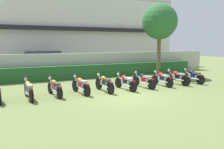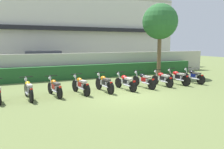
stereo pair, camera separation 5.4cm
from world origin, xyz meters
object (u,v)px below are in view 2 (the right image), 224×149
(motorcycle_in_row_1, at_px, (28,89))
(motorcycle_in_row_6, at_px, (144,80))
(motorcycle_in_row_4, at_px, (104,83))
(motorcycle_in_row_2, at_px, (55,87))
(motorcycle_in_row_5, at_px, (125,82))
(parked_car, at_px, (46,63))
(motorcycle_in_row_8, at_px, (177,77))
(tree_near_inspector, at_px, (160,22))
(motorcycle_in_row_7, at_px, (162,79))
(motorcycle_in_row_3, at_px, (81,85))
(motorcycle_in_row_9, at_px, (193,76))

(motorcycle_in_row_1, distance_m, motorcycle_in_row_6, 6.09)
(motorcycle_in_row_4, bearing_deg, motorcycle_in_row_2, 84.14)
(motorcycle_in_row_5, bearing_deg, parked_car, 11.67)
(motorcycle_in_row_5, relative_size, motorcycle_in_row_8, 1.00)
(tree_near_inspector, relative_size, motorcycle_in_row_7, 3.06)
(parked_car, distance_m, motorcycle_in_row_2, 8.09)
(parked_car, distance_m, motorcycle_in_row_4, 8.28)
(motorcycle_in_row_3, distance_m, motorcycle_in_row_8, 6.06)
(motorcycle_in_row_6, relative_size, motorcycle_in_row_7, 1.08)
(motorcycle_in_row_4, height_order, motorcycle_in_row_7, motorcycle_in_row_4)
(motorcycle_in_row_2, height_order, motorcycle_in_row_7, same)
(tree_near_inspector, bearing_deg, motorcycle_in_row_9, -90.90)
(parked_car, distance_m, tree_near_inspector, 9.47)
(motorcycle_in_row_3, distance_m, motorcycle_in_row_5, 2.46)
(parked_car, bearing_deg, motorcycle_in_row_2, -89.76)
(motorcycle_in_row_7, distance_m, motorcycle_in_row_9, 2.34)
(motorcycle_in_row_2, distance_m, motorcycle_in_row_5, 3.72)
(parked_car, relative_size, motorcycle_in_row_8, 2.48)
(motorcycle_in_row_6, relative_size, motorcycle_in_row_9, 1.06)
(motorcycle_in_row_3, height_order, motorcycle_in_row_6, motorcycle_in_row_3)
(motorcycle_in_row_5, height_order, motorcycle_in_row_6, motorcycle_in_row_6)
(motorcycle_in_row_5, xyz_separation_m, motorcycle_in_row_6, (1.21, 0.10, 0.00))
(motorcycle_in_row_2, relative_size, motorcycle_in_row_9, 1.01)
(motorcycle_in_row_4, bearing_deg, motorcycle_in_row_8, -93.83)
(parked_car, height_order, motorcycle_in_row_5, parked_car)
(motorcycle_in_row_4, xyz_separation_m, motorcycle_in_row_7, (3.69, 0.05, -0.02))
(motorcycle_in_row_3, xyz_separation_m, motorcycle_in_row_4, (1.25, -0.03, 0.01))
(parked_car, xyz_separation_m, motorcycle_in_row_2, (-0.84, -8.03, -0.50))
(motorcycle_in_row_9, bearing_deg, motorcycle_in_row_2, 85.14)
(motorcycle_in_row_7, bearing_deg, motorcycle_in_row_9, -95.73)
(motorcycle_in_row_7, relative_size, motorcycle_in_row_9, 0.98)
(motorcycle_in_row_2, bearing_deg, motorcycle_in_row_4, -100.15)
(motorcycle_in_row_3, xyz_separation_m, motorcycle_in_row_5, (2.46, -0.07, -0.01))
(motorcycle_in_row_6, bearing_deg, tree_near_inspector, -54.17)
(motorcycle_in_row_5, xyz_separation_m, motorcycle_in_row_8, (3.60, 0.09, 0.01))
(motorcycle_in_row_1, distance_m, motorcycle_in_row_4, 3.68)
(motorcycle_in_row_8, relative_size, motorcycle_in_row_9, 1.04)
(parked_car, distance_m, motorcycle_in_row_9, 11.17)
(tree_near_inspector, relative_size, motorcycle_in_row_8, 2.88)
(motorcycle_in_row_6, distance_m, motorcycle_in_row_8, 2.39)
(parked_car, relative_size, motorcycle_in_row_1, 2.41)
(motorcycle_in_row_1, bearing_deg, motorcycle_in_row_2, -89.80)
(tree_near_inspector, height_order, motorcycle_in_row_2, tree_near_inspector)
(tree_near_inspector, height_order, motorcycle_in_row_1, tree_near_inspector)
(motorcycle_in_row_5, distance_m, motorcycle_in_row_9, 4.82)
(parked_car, distance_m, motorcycle_in_row_6, 9.04)
(motorcycle_in_row_1, distance_m, motorcycle_in_row_5, 4.88)
(motorcycle_in_row_6, height_order, motorcycle_in_row_9, motorcycle_in_row_9)
(motorcycle_in_row_1, height_order, motorcycle_in_row_3, motorcycle_in_row_1)
(parked_car, bearing_deg, motorcycle_in_row_3, -80.82)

